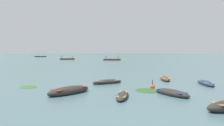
% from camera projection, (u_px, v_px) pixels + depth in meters
% --- Properties ---
extents(ground_plane, '(6000.00, 6000.00, 0.00)m').
position_uv_depth(ground_plane, '(107.00, 53.00, 1505.41)').
color(ground_plane, slate).
extents(mountain_1, '(1270.63, 1270.63, 438.77)m').
position_uv_depth(mountain_1, '(31.00, 31.00, 2171.57)').
color(mountain_1, slate).
rests_on(mountain_1, ground).
extents(mountain_2, '(1554.22, 1554.22, 399.34)m').
position_uv_depth(mountain_2, '(122.00, 32.00, 2037.54)').
color(mountain_2, '#4C5B56').
rests_on(mountain_2, ground).
extents(rowboat_1, '(1.56, 3.93, 0.45)m').
position_uv_depth(rowboat_1, '(122.00, 96.00, 17.44)').
color(rowboat_1, '#2D2826').
rests_on(rowboat_1, ground).
extents(rowboat_2, '(2.82, 3.85, 0.63)m').
position_uv_depth(rowboat_2, '(172.00, 93.00, 18.36)').
color(rowboat_2, '#2D2826').
rests_on(rowboat_2, ground).
extents(rowboat_3, '(1.69, 4.47, 0.60)m').
position_uv_depth(rowboat_3, '(165.00, 78.00, 28.62)').
color(rowboat_3, brown).
rests_on(rowboat_3, ground).
extents(rowboat_5, '(3.91, 2.82, 0.61)m').
position_uv_depth(rowboat_5, '(107.00, 82.00, 25.28)').
color(rowboat_5, '#2D2826').
rests_on(rowboat_5, ground).
extents(rowboat_7, '(1.55, 4.43, 0.55)m').
position_uv_depth(rowboat_7, '(206.00, 83.00, 24.46)').
color(rowboat_7, navy).
rests_on(rowboat_7, ground).
extents(rowboat_8, '(4.06, 4.36, 0.82)m').
position_uv_depth(rowboat_8, '(69.00, 91.00, 19.07)').
color(rowboat_8, '#2D2826').
rests_on(rowboat_8, ground).
extents(ferry_0, '(8.17, 4.64, 2.54)m').
position_uv_depth(ferry_0, '(112.00, 59.00, 100.35)').
color(ferry_0, brown).
rests_on(ferry_0, ground).
extents(ferry_1, '(9.86, 6.32, 2.54)m').
position_uv_depth(ferry_1, '(40.00, 56.00, 178.18)').
color(ferry_1, '#2D2826').
rests_on(ferry_1, ground).
extents(ferry_2, '(7.71, 4.79, 2.54)m').
position_uv_depth(ferry_2, '(67.00, 59.00, 110.64)').
color(ferry_2, brown).
rests_on(ferry_2, ground).
extents(mooring_buoy, '(0.49, 0.49, 1.03)m').
position_uv_depth(mooring_buoy, '(152.00, 87.00, 22.01)').
color(mooring_buoy, '#DB4C1E').
rests_on(mooring_buoy, ground).
extents(weed_patch_0, '(2.53, 3.04, 0.14)m').
position_uv_depth(weed_patch_0, '(28.00, 87.00, 22.61)').
color(weed_patch_0, '#38662D').
rests_on(weed_patch_0, ground).
extents(weed_patch_1, '(2.32, 2.87, 0.14)m').
position_uv_depth(weed_patch_1, '(147.00, 91.00, 20.51)').
color(weed_patch_1, '#2D5628').
rests_on(weed_patch_1, ground).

